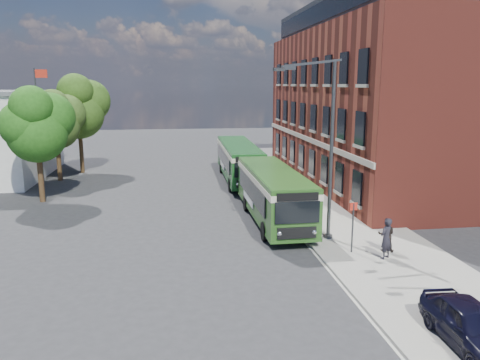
{
  "coord_description": "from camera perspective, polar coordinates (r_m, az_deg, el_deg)",
  "views": [
    {
      "loc": [
        -2.46,
        -23.98,
        7.85
      ],
      "look_at": [
        1.39,
        3.21,
        2.2
      ],
      "focal_mm": 35.0,
      "sensor_mm": 36.0,
      "label": 1
    }
  ],
  "objects": [
    {
      "name": "parked_car",
      "position": [
        16.08,
        26.33,
        -15.56
      ],
      "size": [
        1.74,
        4.03,
        1.35
      ],
      "primitive_type": "imported",
      "rotation": [
        0.0,
        0.0,
        -0.04
      ],
      "color": "black",
      "rests_on": "pavement"
    },
    {
      "name": "street_lamp",
      "position": [
        23.36,
        10.25,
        3.91
      ],
      "size": [
        2.96,
        2.38,
        9.0
      ],
      "color": "#343739",
      "rests_on": "ground"
    },
    {
      "name": "bus_rear",
      "position": [
        38.75,
        -0.14,
        2.69
      ],
      "size": [
        2.78,
        12.5,
        3.02
      ],
      "color": "#184D1D",
      "rests_on": "ground"
    },
    {
      "name": "kerb_line",
      "position": [
        33.54,
        3.19,
        -1.92
      ],
      "size": [
        0.12,
        48.0,
        0.01
      ],
      "primitive_type": "cube",
      "color": "beige",
      "rests_on": "ground"
    },
    {
      "name": "bus_stop_sign",
      "position": [
        22.28,
        13.58,
        -5.25
      ],
      "size": [
        0.35,
        0.08,
        2.52
      ],
      "color": "#343739",
      "rests_on": "ground"
    },
    {
      "name": "tree_right",
      "position": [
        43.91,
        -19.04,
        8.5
      ],
      "size": [
        5.18,
        4.93,
        8.75
      ],
      "color": "#352413",
      "rests_on": "ground"
    },
    {
      "name": "brick_office",
      "position": [
        39.57,
        16.77,
        9.86
      ],
      "size": [
        12.1,
        26.0,
        14.2
      ],
      "color": "maroon",
      "rests_on": "ground"
    },
    {
      "name": "pedestrian_a",
      "position": [
        22.02,
        17.37,
        -6.81
      ],
      "size": [
        0.82,
        0.76,
        1.87
      ],
      "primitive_type": "imported",
      "rotation": [
        0.0,
        0.0,
        3.74
      ],
      "color": "black",
      "rests_on": "pavement"
    },
    {
      "name": "tree_mid",
      "position": [
        40.92,
        -21.5,
        6.93
      ],
      "size": [
        4.43,
        4.21,
        7.47
      ],
      "color": "#352413",
      "rests_on": "ground"
    },
    {
      "name": "flagpole",
      "position": [
        38.41,
        -23.26,
        6.34
      ],
      "size": [
        0.95,
        0.1,
        9.0
      ],
      "color": "#343739",
      "rests_on": "ground"
    },
    {
      "name": "tree_left",
      "position": [
        33.67,
        -23.53,
        6.28
      ],
      "size": [
        4.6,
        4.38,
        7.77
      ],
      "color": "#352413",
      "rests_on": "ground"
    },
    {
      "name": "pedestrian_b",
      "position": [
        23.02,
        17.4,
        -6.38
      ],
      "size": [
        0.95,
        0.86,
        1.59
      ],
      "primitive_type": "imported",
      "rotation": [
        0.0,
        0.0,
        2.73
      ],
      "color": "black",
      "rests_on": "pavement"
    },
    {
      "name": "pavement",
      "position": [
        34.24,
        8.21,
        -1.62
      ],
      "size": [
        6.0,
        48.0,
        0.15
      ],
      "primitive_type": "cube",
      "color": "gray",
      "rests_on": "ground"
    },
    {
      "name": "ground",
      "position": [
        25.35,
        -2.1,
        -6.42
      ],
      "size": [
        120.0,
        120.0,
        0.0
      ],
      "primitive_type": "plane",
      "color": "#2A2A2D",
      "rests_on": "ground"
    },
    {
      "name": "bus_front",
      "position": [
        27.04,
        4.06,
        -1.26
      ],
      "size": [
        2.71,
        10.66,
        3.02
      ],
      "color": "#28531C",
      "rests_on": "ground"
    }
  ]
}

